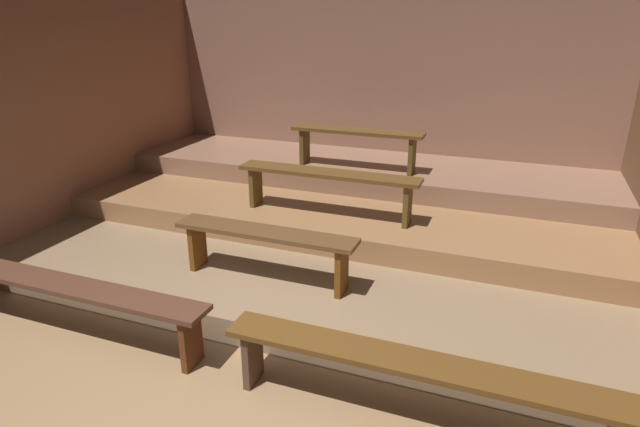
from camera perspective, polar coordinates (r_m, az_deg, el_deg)
ground at (r=5.26m, az=-1.29°, el=-7.06°), size 6.65×5.88×0.08m
wall_back at (r=7.17m, az=6.58°, el=12.45°), size 6.65×0.06×2.80m
wall_left at (r=6.48m, az=-26.77°, el=9.53°), size 0.06×5.88×2.80m
platform_lower at (r=5.72m, az=1.05°, el=-3.00°), size 5.85×3.84×0.23m
platform_middle at (r=6.21m, az=3.13°, el=1.20°), size 5.85×2.53×0.23m
platform_upper at (r=6.67m, az=4.71°, el=4.58°), size 5.85×1.38×0.23m
bench_floor_left at (r=4.60m, az=-25.50°, el=-7.65°), size 2.46×0.27×0.46m
bench_floor_right at (r=3.40m, az=10.12°, el=-16.36°), size 2.46×0.27×0.46m
bench_lower_center at (r=4.56m, az=-5.90°, el=-2.97°), size 1.62×0.27×0.46m
bench_middle_center at (r=5.39m, az=0.85°, el=3.60°), size 1.90×0.27×0.46m
bench_upper_center at (r=6.28m, az=3.97°, el=8.07°), size 1.57×0.27×0.46m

